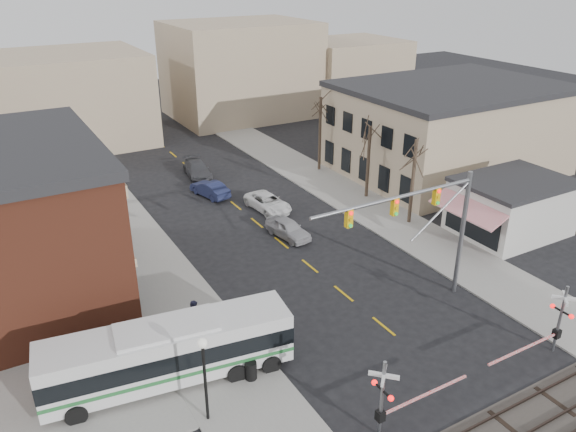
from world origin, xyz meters
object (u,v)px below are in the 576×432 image
(street_lamp, at_px, (204,363))
(car_a, at_px, (288,228))
(transit_bus, at_px, (169,352))
(car_d, at_px, (197,170))
(pedestrian_near, at_px, (242,349))
(trash_bin, at_px, (251,370))
(rr_crossing_east, at_px, (555,322))
(car_b, at_px, (210,189))
(pedestrian_far, at_px, (195,316))
(traffic_signal_mast, at_px, (428,217))
(rr_crossing_west, at_px, (390,397))
(car_c, at_px, (268,203))

(street_lamp, bearing_deg, car_a, 49.20)
(transit_bus, relative_size, car_d, 2.45)
(transit_bus, distance_m, pedestrian_near, 3.67)
(trash_bin, distance_m, car_a, 16.03)
(rr_crossing_east, bearing_deg, car_b, 103.71)
(pedestrian_far, bearing_deg, street_lamp, -163.31)
(traffic_signal_mast, height_order, trash_bin, traffic_signal_mast)
(rr_crossing_west, bearing_deg, transit_bus, 132.16)
(transit_bus, relative_size, car_c, 2.58)
(rr_crossing_east, bearing_deg, car_a, 105.25)
(street_lamp, distance_m, car_c, 23.88)
(car_a, height_order, pedestrian_near, pedestrian_near)
(street_lamp, distance_m, pedestrian_far, 7.20)
(rr_crossing_west, bearing_deg, car_c, 74.19)
(rr_crossing_east, xyz_separation_m, car_b, (-7.14, 29.26, -1.27))
(car_a, relative_size, car_d, 0.82)
(traffic_signal_mast, relative_size, car_b, 2.60)
(street_lamp, relative_size, car_b, 1.04)
(rr_crossing_east, xyz_separation_m, pedestrian_far, (-15.54, 11.06, -0.89))
(transit_bus, bearing_deg, street_lamp, -80.88)
(rr_crossing_west, relative_size, pedestrian_near, 3.01)
(transit_bus, height_order, car_d, transit_bus)
(transit_bus, height_order, pedestrian_far, transit_bus)
(rr_crossing_east, bearing_deg, car_c, 99.65)
(trash_bin, bearing_deg, traffic_signal_mast, 5.20)
(transit_bus, height_order, car_b, transit_bus)
(traffic_signal_mast, xyz_separation_m, pedestrian_near, (-11.77, 0.13, -4.74))
(car_b, bearing_deg, pedestrian_far, 51.18)
(rr_crossing_east, xyz_separation_m, trash_bin, (-14.64, 5.94, -1.37))
(transit_bus, distance_m, pedestrian_far, 4.12)
(traffic_signal_mast, relative_size, street_lamp, 2.50)
(transit_bus, bearing_deg, traffic_signal_mast, -3.22)
(pedestrian_far, bearing_deg, rr_crossing_east, -91.88)
(rr_crossing_east, xyz_separation_m, car_d, (-6.26, 34.46, -1.24))
(car_b, distance_m, pedestrian_near, 23.31)
(rr_crossing_west, distance_m, street_lamp, 8.12)
(car_c, bearing_deg, pedestrian_far, -137.22)
(car_a, bearing_deg, rr_crossing_west, -115.86)
(car_a, xyz_separation_m, pedestrian_far, (-10.40, -7.79, 0.38))
(rr_crossing_west, relative_size, rr_crossing_east, 1.00)
(car_b, bearing_deg, rr_crossing_east, 89.69)
(pedestrian_near, bearing_deg, street_lamp, 116.26)
(rr_crossing_west, relative_size, car_b, 1.32)
(car_d, bearing_deg, car_b, -91.01)
(rr_crossing_west, distance_m, car_d, 34.82)
(rr_crossing_east, xyz_separation_m, pedestrian_near, (-14.55, 7.16, -0.92))
(trash_bin, height_order, car_a, car_a)
(car_d, xyz_separation_m, pedestrian_far, (-9.28, -23.39, 0.35))
(rr_crossing_east, xyz_separation_m, street_lamp, (-17.53, 4.50, 1.28))
(street_lamp, height_order, car_c, street_lamp)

